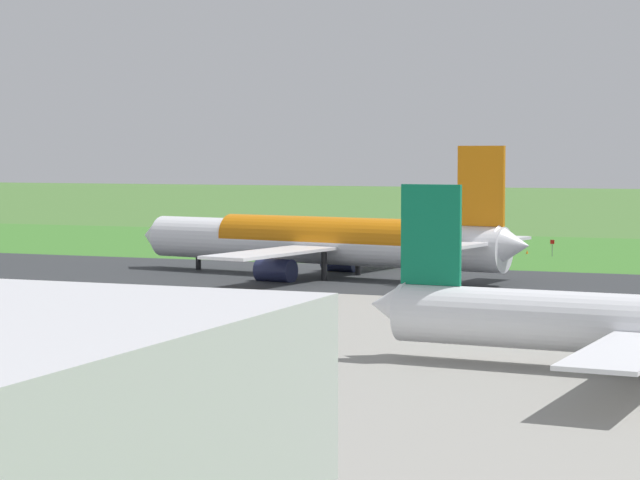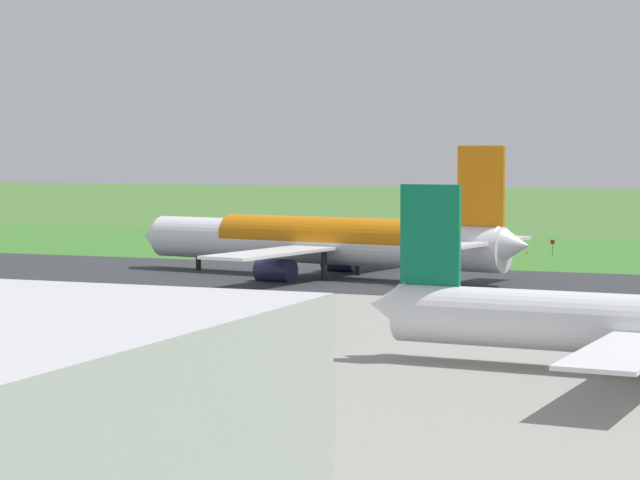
# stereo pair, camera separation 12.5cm
# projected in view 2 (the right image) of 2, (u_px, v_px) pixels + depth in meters

# --- Properties ---
(ground_plane) EXTENTS (800.00, 800.00, 0.00)m
(ground_plane) POSITION_uv_depth(u_px,v_px,m) (284.00, 276.00, 159.74)
(ground_plane) COLOR #477233
(runway_asphalt) EXTENTS (600.00, 33.86, 0.06)m
(runway_asphalt) POSITION_uv_depth(u_px,v_px,m) (284.00, 276.00, 159.74)
(runway_asphalt) COLOR #2D3033
(runway_asphalt) RESTS_ON ground
(grass_verge_foreground) EXTENTS (600.00, 80.00, 0.04)m
(grass_verge_foreground) POSITION_uv_depth(u_px,v_px,m) (399.00, 250.00, 201.23)
(grass_verge_foreground) COLOR #3C782B
(grass_verge_foreground) RESTS_ON ground
(airliner_main) EXTENTS (53.97, 44.38, 15.88)m
(airliner_main) POSITION_uv_depth(u_px,v_px,m) (323.00, 241.00, 157.50)
(airliner_main) COLOR white
(airliner_main) RESTS_ON ground
(no_stopping_sign) EXTENTS (0.60, 0.10, 2.45)m
(no_stopping_sign) POSITION_uv_depth(u_px,v_px,m) (552.00, 247.00, 188.68)
(no_stopping_sign) COLOR slate
(no_stopping_sign) RESTS_ON ground
(traffic_cone_orange) EXTENTS (0.40, 0.40, 0.55)m
(traffic_cone_orange) POSITION_uv_depth(u_px,v_px,m) (527.00, 252.00, 193.91)
(traffic_cone_orange) COLOR orange
(traffic_cone_orange) RESTS_ON ground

